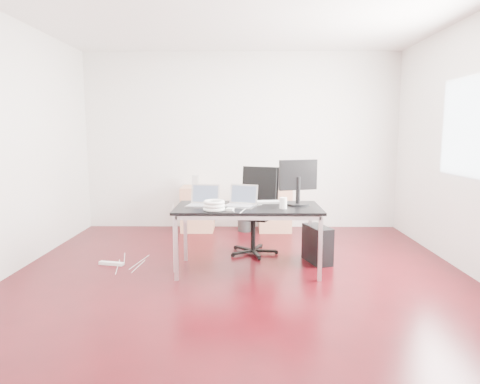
{
  "coord_description": "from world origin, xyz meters",
  "views": [
    {
      "loc": [
        0.06,
        -4.41,
        1.55
      ],
      "look_at": [
        0.0,
        0.55,
        0.85
      ],
      "focal_mm": 32.0,
      "sensor_mm": 36.0,
      "label": 1
    }
  ],
  "objects_px": {
    "desk": "(248,211)",
    "filing_cabinet_right": "(275,209)",
    "pc_tower": "(317,244)",
    "filing_cabinet_left": "(198,208)",
    "office_chair": "(256,206)"
  },
  "relations": [
    {
      "from": "desk",
      "to": "filing_cabinet_right",
      "type": "distance_m",
      "value": 2.05
    },
    {
      "from": "pc_tower",
      "to": "filing_cabinet_left",
      "type": "bearing_deg",
      "value": 116.28
    },
    {
      "from": "filing_cabinet_left",
      "to": "pc_tower",
      "type": "relative_size",
      "value": 1.56
    },
    {
      "from": "desk",
      "to": "office_chair",
      "type": "relative_size",
      "value": 1.48
    },
    {
      "from": "office_chair",
      "to": "filing_cabinet_right",
      "type": "distance_m",
      "value": 1.31
    },
    {
      "from": "filing_cabinet_left",
      "to": "filing_cabinet_right",
      "type": "relative_size",
      "value": 1.0
    },
    {
      "from": "pc_tower",
      "to": "filing_cabinet_right",
      "type": "bearing_deg",
      "value": 85.59
    },
    {
      "from": "filing_cabinet_right",
      "to": "pc_tower",
      "type": "xyz_separation_m",
      "value": [
        0.4,
        -1.67,
        -0.13
      ]
    },
    {
      "from": "office_chair",
      "to": "filing_cabinet_left",
      "type": "relative_size",
      "value": 1.54
    },
    {
      "from": "office_chair",
      "to": "filing_cabinet_right",
      "type": "relative_size",
      "value": 1.54
    },
    {
      "from": "filing_cabinet_left",
      "to": "pc_tower",
      "type": "distance_m",
      "value": 2.32
    },
    {
      "from": "office_chair",
      "to": "pc_tower",
      "type": "xyz_separation_m",
      "value": [
        0.73,
        -0.43,
        -0.39
      ]
    },
    {
      "from": "filing_cabinet_left",
      "to": "filing_cabinet_right",
      "type": "xyz_separation_m",
      "value": [
        1.22,
        0.0,
        0.0
      ]
    },
    {
      "from": "filing_cabinet_left",
      "to": "desk",
      "type": "bearing_deg",
      "value": -68.48
    },
    {
      "from": "filing_cabinet_left",
      "to": "office_chair",
      "type": "bearing_deg",
      "value": -54.46
    }
  ]
}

